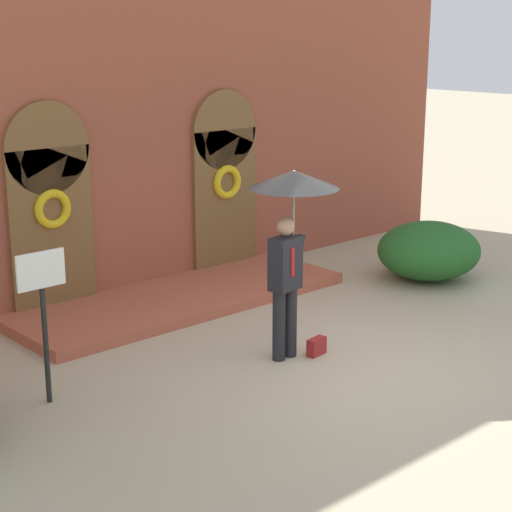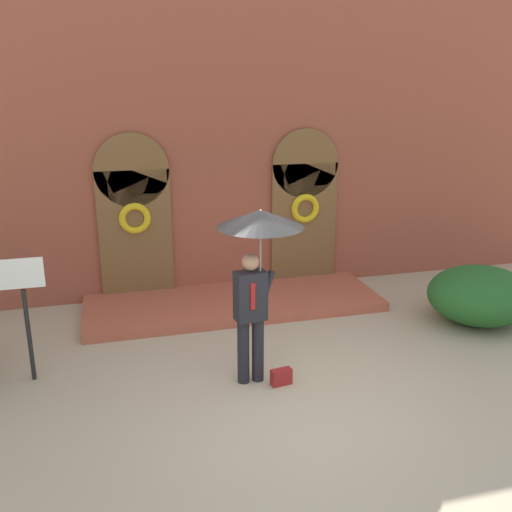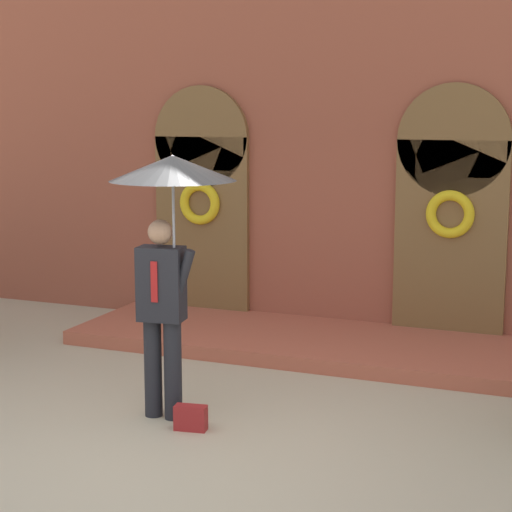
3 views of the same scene
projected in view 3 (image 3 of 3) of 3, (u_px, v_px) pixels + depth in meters
The scene contains 4 objects.
ground_plane at pixel (177, 440), 7.20m from camera, with size 80.00×80.00×0.00m, color tan.
building_facade at pixel (327, 115), 10.55m from camera, with size 14.00×2.30×5.60m.
person_with_umbrella at pixel (170, 207), 7.37m from camera, with size 1.10×1.10×2.36m.
handbag at pixel (191, 418), 7.40m from camera, with size 0.28×0.12×0.22m, color maroon.
Camera 3 is at (3.15, -6.10, 2.74)m, focal length 60.00 mm.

